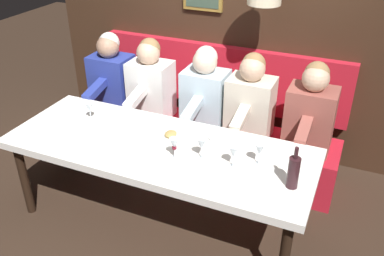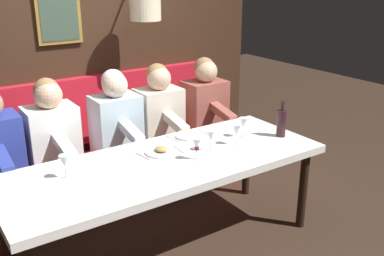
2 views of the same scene
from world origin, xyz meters
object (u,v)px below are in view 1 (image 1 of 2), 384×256
object	(u,v)px
diner_farthest	(111,75)
wine_glass_4	(233,152)
wine_glass_0	(90,108)
diner_far	(150,82)
wine_glass_3	(260,150)
wine_glass_2	(174,144)
diner_near	(250,100)
dining_table	(159,152)
wine_bottle	(293,172)
wine_glass_1	(202,145)
diner_middle	(205,92)
diner_nearest	(311,111)

from	to	relation	value
diner_farthest	wine_glass_4	bearing A→B (deg)	-120.25
wine_glass_0	diner_farthest	bearing A→B (deg)	20.80
diner_far	wine_glass_3	bearing A→B (deg)	-122.38
diner_far	wine_glass_2	size ratio (longest dim) A/B	4.82
wine_glass_0	wine_glass_2	size ratio (longest dim) A/B	1.00
diner_far	wine_glass_3	size ratio (longest dim) A/B	4.82
diner_far	wine_glass_0	xyz separation A→B (m)	(-0.76, 0.15, 0.04)
diner_near	wine_glass_2	size ratio (longest dim) A/B	4.82
dining_table	wine_bottle	world-z (taller)	wine_bottle
wine_glass_2	wine_bottle	distance (m)	0.84
diner_far	wine_glass_1	bearing A→B (deg)	-135.30
dining_table	wine_glass_3	distance (m)	0.79
diner_middle	wine_glass_1	xyz separation A→B (m)	(-0.92, -0.34, 0.04)
wine_glass_1	wine_bottle	world-z (taller)	wine_bottle
diner_near	wine_glass_0	bearing A→B (deg)	123.52
diner_middle	diner_farthest	distance (m)	1.01
diner_far	wine_glass_0	world-z (taller)	diner_far
diner_middle	wine_glass_0	bearing A→B (deg)	136.66
diner_nearest	diner_farthest	world-z (taller)	same
diner_middle	dining_table	bearing A→B (deg)	178.37
wine_glass_0	wine_glass_4	bearing A→B (deg)	-97.29
diner_farthest	wine_glass_2	distance (m)	1.54
wine_glass_1	wine_bottle	distance (m)	0.67
dining_table	diner_middle	world-z (taller)	diner_middle
diner_near	diner_farthest	bearing A→B (deg)	90.00
diner_far	diner_middle	bearing A→B (deg)	-90.00
diner_nearest	diner_farthest	xyz separation A→B (m)	(0.00, 1.96, 0.00)
diner_farthest	wine_glass_1	distance (m)	1.64
diner_far	wine_glass_1	world-z (taller)	diner_far
diner_far	wine_glass_3	distance (m)	1.55
wine_glass_4	wine_glass_3	bearing A→B (deg)	-57.31
wine_glass_3	wine_glass_0	bearing A→B (deg)	87.39
wine_glass_2	wine_glass_4	bearing A→B (deg)	-81.35
wine_glass_3	wine_glass_1	bearing A→B (deg)	103.08
diner_middle	wine_glass_4	world-z (taller)	diner_middle
wine_glass_0	wine_glass_4	size ratio (longest dim) A/B	1.00
diner_nearest	diner_far	distance (m)	1.52
wine_glass_2	dining_table	bearing A→B (deg)	60.03
wine_glass_0	wine_bottle	world-z (taller)	wine_bottle
diner_near	diner_farthest	distance (m)	1.44
diner_nearest	wine_glass_0	distance (m)	1.84
dining_table	wine_glass_0	distance (m)	0.73
wine_glass_0	diner_far	bearing A→B (deg)	-11.34
wine_glass_1	wine_glass_4	size ratio (longest dim) A/B	1.00
wine_glass_0	wine_glass_3	distance (m)	1.46
diner_middle	wine_glass_3	bearing A→B (deg)	-138.23
wine_glass_3	wine_glass_4	distance (m)	0.19
diner_near	wine_glass_3	bearing A→B (deg)	-159.57
diner_nearest	wine_bottle	world-z (taller)	diner_nearest
dining_table	diner_nearest	xyz separation A→B (m)	(0.88, -0.98, 0.14)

